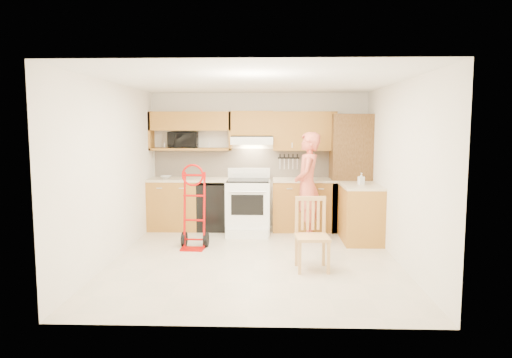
{
  "coord_description": "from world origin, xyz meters",
  "views": [
    {
      "loc": [
        0.23,
        -6.51,
        1.9
      ],
      "look_at": [
        0.0,
        0.5,
        1.1
      ],
      "focal_mm": 32.96,
      "sensor_mm": 36.0,
      "label": 1
    }
  ],
  "objects_px": {
    "range": "(248,202)",
    "hand_truck": "(193,211)",
    "microwave": "(183,140)",
    "person": "(307,186)",
    "dining_chair": "(312,234)"
  },
  "relations": [
    {
      "from": "person",
      "to": "dining_chair",
      "type": "height_order",
      "value": "person"
    },
    {
      "from": "microwave",
      "to": "hand_truck",
      "type": "distance_m",
      "value": 1.87
    },
    {
      "from": "hand_truck",
      "to": "dining_chair",
      "type": "bearing_deg",
      "value": -27.14
    },
    {
      "from": "person",
      "to": "dining_chair",
      "type": "bearing_deg",
      "value": 6.41
    },
    {
      "from": "microwave",
      "to": "dining_chair",
      "type": "bearing_deg",
      "value": -52.58
    },
    {
      "from": "range",
      "to": "microwave",
      "type": "bearing_deg",
      "value": 160.12
    },
    {
      "from": "range",
      "to": "hand_truck",
      "type": "height_order",
      "value": "hand_truck"
    },
    {
      "from": "person",
      "to": "hand_truck",
      "type": "relative_size",
      "value": 1.52
    },
    {
      "from": "range",
      "to": "hand_truck",
      "type": "relative_size",
      "value": 0.95
    },
    {
      "from": "microwave",
      "to": "hand_truck",
      "type": "relative_size",
      "value": 0.45
    },
    {
      "from": "person",
      "to": "dining_chair",
      "type": "distance_m",
      "value": 1.75
    },
    {
      "from": "range",
      "to": "dining_chair",
      "type": "bearing_deg",
      "value": -65.63
    },
    {
      "from": "person",
      "to": "microwave",
      "type": "bearing_deg",
      "value": -102.18
    },
    {
      "from": "microwave",
      "to": "person",
      "type": "height_order",
      "value": "person"
    },
    {
      "from": "hand_truck",
      "to": "dining_chair",
      "type": "xyz_separation_m",
      "value": [
        1.74,
        -1.04,
        -0.11
      ]
    }
  ]
}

